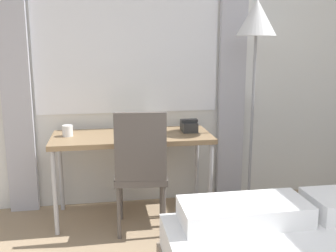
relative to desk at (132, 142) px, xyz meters
name	(u,v)px	position (x,y,z in m)	size (l,w,h in m)	color
wall_back_with_window	(163,55)	(0.31, 0.35, 0.69)	(5.06, 0.13, 2.70)	silver
desk	(132,142)	(0.00, 0.00, 0.00)	(1.31, 0.55, 0.72)	#937551
desk_chair	(141,167)	(0.04, -0.31, -0.12)	(0.44, 0.44, 0.98)	#59514C
standing_lamp	(256,36)	(1.03, -0.04, 0.85)	(0.33, 0.33, 1.81)	#4C4C51
telephone	(189,126)	(0.49, 0.05, 0.11)	(0.14, 0.17, 0.11)	#2D2D2D
book	(134,134)	(0.01, -0.02, 0.07)	(0.26, 0.26, 0.02)	#33664C
mug	(68,131)	(-0.52, 0.04, 0.10)	(0.08, 0.08, 0.09)	white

